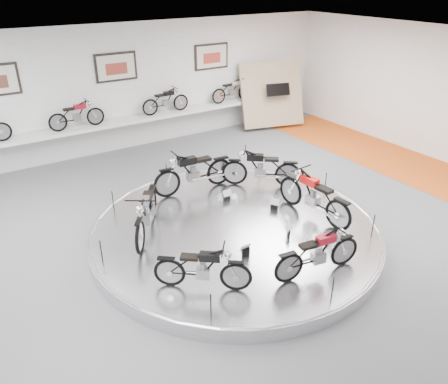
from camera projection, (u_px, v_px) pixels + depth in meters
floor at (243, 243)px, 9.63m from camera, size 16.00×16.00×0.00m
ceiling at (247, 56)px, 7.83m from camera, size 16.00×16.00×0.00m
wall_back at (118, 89)px, 13.97m from camera, size 16.00×0.00×16.00m
orange_carpet_strip at (430, 174)px, 12.93m from camera, size 2.40×12.60×0.01m
dado_band at (123, 132)px, 14.61m from camera, size 15.68×0.04×1.10m
display_platform at (235, 231)px, 9.79m from camera, size 6.40×6.40×0.30m
platform_rim at (235, 227)px, 9.73m from camera, size 6.40×6.40×0.10m
shelf at (125, 122)px, 14.20m from camera, size 11.00×0.55×0.10m
poster_center at (116, 67)px, 13.63m from camera, size 1.35×0.06×0.88m
poster_right at (212, 56)px, 15.32m from camera, size 1.35×0.06×0.88m
display_panel at (272, 94)px, 16.35m from camera, size 2.56×1.52×2.30m
shelf_bike_b at (77, 117)px, 13.28m from camera, size 1.22×0.43×0.73m
shelf_bike_c at (166, 102)px, 14.74m from camera, size 1.22×0.43×0.73m
shelf_bike_d at (232, 92)px, 16.05m from camera, size 1.22×0.43×0.73m
bike_a at (261, 168)px, 11.33m from camera, size 1.74×1.57×1.02m
bike_b at (194, 171)px, 11.05m from camera, size 1.90×0.76×1.10m
bike_c at (146, 212)px, 9.21m from camera, size 1.52×1.82×1.05m
bike_d at (202, 268)px, 7.62m from camera, size 1.49×1.35×0.88m
bike_e at (318, 253)px, 7.99m from camera, size 1.62×0.76×0.92m
bike_f at (314, 195)px, 9.87m from camera, size 0.77×1.87×1.07m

